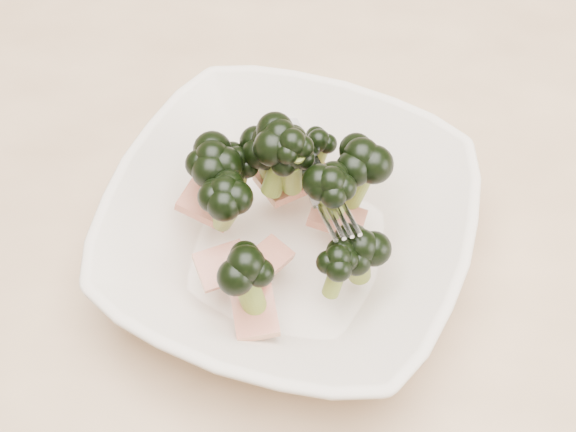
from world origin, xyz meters
name	(u,v)px	position (x,y,z in m)	size (l,w,h in m)	color
dining_table	(289,281)	(0.00, 0.00, 0.65)	(1.20, 0.80, 0.75)	tan
broccoli_dish	(288,224)	(0.00, -0.03, 0.79)	(0.30, 0.30, 0.12)	beige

